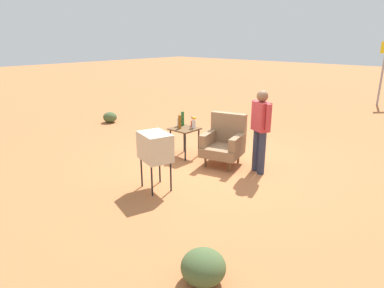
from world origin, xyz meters
TOP-DOWN VIEW (x-y plane):
  - ground_plane at (0.00, 0.00)m, footprint 60.00×60.00m
  - armchair at (0.01, 0.12)m, footprint 0.93×0.95m
  - side_table at (-0.93, -0.10)m, footprint 0.56×0.56m
  - tv_on_stand at (-0.14, -1.70)m, footprint 0.70×0.60m
  - person_standing at (0.80, 0.19)m, footprint 0.52×0.36m
  - road_sign at (0.70, 9.42)m, footprint 0.33×0.33m
  - soda_can_red at (-0.92, 0.14)m, footprint 0.07×0.07m
  - bottle_wine_green at (-1.13, 0.05)m, footprint 0.07×0.07m
  - bottle_short_clear at (-1.15, -0.07)m, footprint 0.06×0.06m
  - bottle_tall_amber at (-0.99, -0.19)m, footprint 0.07×0.07m
  - flower_vase at (-0.79, 0.05)m, footprint 0.15×0.10m
  - shrub_near at (2.03, -2.99)m, footprint 0.50×0.50m
  - shrub_mid at (-4.87, 0.65)m, footprint 0.43×0.43m

SIDE VIEW (x-z plane):
  - ground_plane at x=0.00m, z-range 0.00..0.00m
  - shrub_mid at x=-4.87m, z-range 0.00..0.33m
  - shrub_near at x=2.03m, z-range 0.00..0.39m
  - armchair at x=0.01m, z-range -0.03..1.03m
  - side_table at x=-0.93m, z-range 0.23..0.89m
  - soda_can_red at x=-0.92m, z-range 0.66..0.78m
  - bottle_short_clear at x=-1.15m, z-range 0.66..0.86m
  - tv_on_stand at x=-0.14m, z-range 0.27..1.30m
  - flower_vase at x=-0.79m, z-range 0.67..0.94m
  - bottle_tall_amber at x=-0.99m, z-range 0.66..0.96m
  - bottle_wine_green at x=-1.13m, z-range 0.66..0.98m
  - person_standing at x=0.80m, z-range 0.12..1.76m
  - road_sign at x=0.70m, z-range 0.16..2.60m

